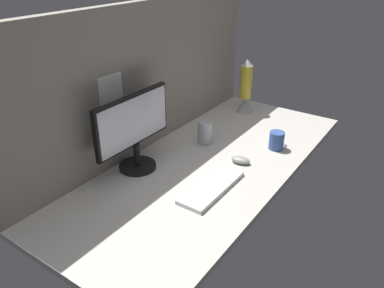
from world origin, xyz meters
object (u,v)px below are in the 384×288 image
mouse (241,160)px  mug_ceramic_blue (277,140)px  monitor (134,128)px  mug_steel (205,132)px  lava_lamp (245,90)px  keyboard (212,187)px

mouse → mug_ceramic_blue: (24.80, -8.22, 3.16)cm
monitor → mug_steel: (41.48, -12.94, -14.67)cm
lava_lamp → keyboard: bearing=-161.1°
mug_steel → lava_lamp: lava_lamp is taller
mug_ceramic_blue → mouse: bearing=161.7°
monitor → mug_ceramic_blue: bearing=-40.1°
keyboard → mug_steel: size_ratio=2.91×
lava_lamp → mug_steel: bearing=-176.5°
mug_steel → lava_lamp: bearing=3.5°
mouse → lava_lamp: (61.67, 30.32, 12.85)cm
keyboard → monitor: bearing=96.8°
monitor → mug_steel: 45.86cm
mug_ceramic_blue → mug_steel: mug_steel is taller
monitor → mouse: (32.53, -40.02, -19.32)cm
mug_steel → lava_lamp: 53.45cm
mouse → lava_lamp: size_ratio=0.28×
mouse → mug_ceramic_blue: mug_ceramic_blue is taller
keyboard → lava_lamp: (89.50, 30.64, 13.55)cm
mug_steel → lava_lamp: size_ratio=0.37×
keyboard → lava_lamp: lava_lamp is taller
lava_lamp → monitor: bearing=174.1°
monitor → lava_lamp: size_ratio=1.34×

